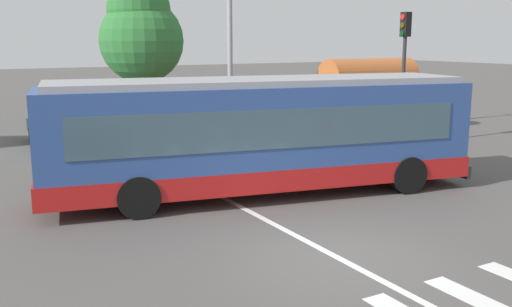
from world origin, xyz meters
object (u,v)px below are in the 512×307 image
traffic_light_far_corner (404,58)px  parked_car_teal (61,126)px  background_tree_right (141,32)px  bus_stop_shelter (369,78)px  city_transit_bus (261,135)px  parked_car_red (186,116)px  parked_car_white (127,120)px

traffic_light_far_corner → parked_car_teal: bearing=150.1°
background_tree_right → bus_stop_shelter: bearing=-44.4°
city_transit_bus → background_tree_right: background_tree_right is taller
parked_car_red → parked_car_white: bearing=-179.7°
bus_stop_shelter → background_tree_right: bearing=135.6°
parked_car_white → background_tree_right: 5.49m
parked_car_teal → background_tree_right: size_ratio=0.66×
traffic_light_far_corner → bus_stop_shelter: traffic_light_far_corner is taller
parked_car_white → background_tree_right: background_tree_right is taller
parked_car_white → bus_stop_shelter: bus_stop_shelter is taller
city_transit_bus → parked_car_teal: bearing=107.3°
bus_stop_shelter → background_tree_right: (-7.64, 7.48, 1.97)m
traffic_light_far_corner → background_tree_right: bearing=122.3°
bus_stop_shelter → parked_car_teal: bearing=164.4°
city_transit_bus → background_tree_right: size_ratio=1.68×
city_transit_bus → traffic_light_far_corner: size_ratio=2.30×
city_transit_bus → parked_car_red: (2.29, 10.42, -0.82)m
parked_car_teal → traffic_light_far_corner: (11.37, -6.54, 2.60)m
parked_car_teal → traffic_light_far_corner: traffic_light_far_corner is taller
parked_car_red → bus_stop_shelter: bus_stop_shelter is taller
background_tree_right → parked_car_teal: bearing=-139.5°
parked_car_white → traffic_light_far_corner: traffic_light_far_corner is taller
parked_car_teal → parked_car_red: same height
traffic_light_far_corner → city_transit_bus: bearing=-157.3°
city_transit_bus → traffic_light_far_corner: (8.25, 3.46, 1.78)m
city_transit_bus → background_tree_right: (1.59, 14.02, 2.80)m
parked_car_red → traffic_light_far_corner: 9.53m
bus_stop_shelter → parked_car_white: bearing=158.1°
traffic_light_far_corner → bus_stop_shelter: 3.37m
parked_car_red → bus_stop_shelter: (6.94, -3.87, 1.65)m
parked_car_white → traffic_light_far_corner: 11.39m
parked_car_white → bus_stop_shelter: size_ratio=1.01×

